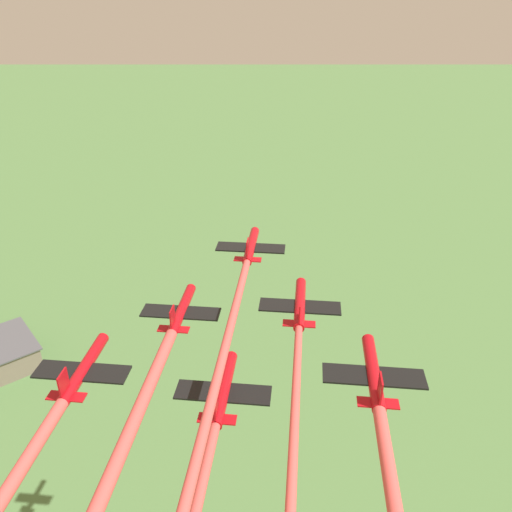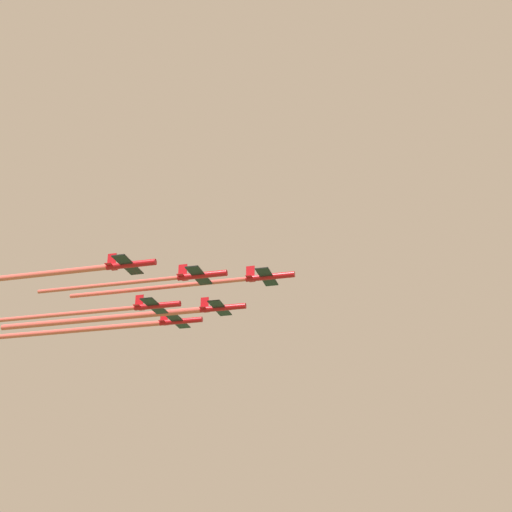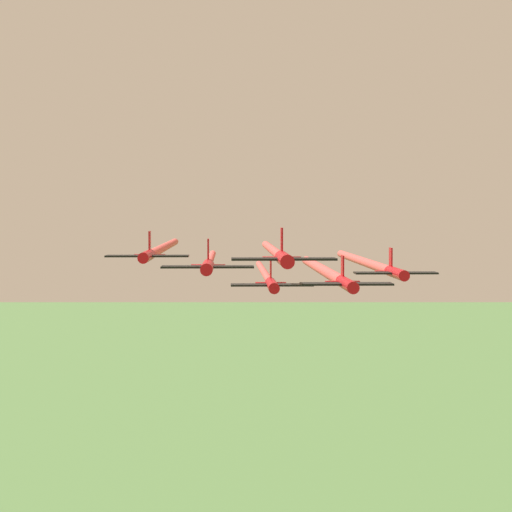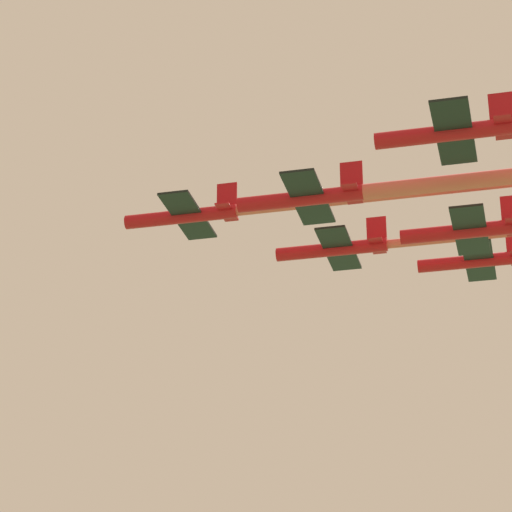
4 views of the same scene
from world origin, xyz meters
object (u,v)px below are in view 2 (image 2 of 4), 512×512
jet_2 (200,275)px  jet_3 (179,321)px  jet_4 (156,306)px  jet_5 (129,264)px  jet_1 (221,308)px  jet_0 (268,277)px

jet_2 → jet_3: 23.77m
jet_3 → jet_4: bearing=0.0°
jet_2 → jet_5: (3.42, 13.14, 0.59)m
jet_5 → jet_3: bearing=180.0°
jet_3 → jet_4: (-9.72, 9.75, -1.31)m
jet_1 → jet_4: bearing=-59.5°
jet_2 → jet_0: bearing=120.5°
jet_3 → jet_1: bearing=59.5°
jet_0 → jet_2: size_ratio=1.00×
jet_3 → jet_4: size_ratio=1.00×
jet_1 → jet_4: 13.60m
jet_2 → jet_4: (13.14, 3.39, -2.64)m
jet_0 → jet_1: size_ratio=1.00×
jet_0 → jet_3: jet_0 is taller
jet_0 → jet_4: 23.73m
jet_0 → jet_5: (6.85, 26.27, -0.70)m
jet_1 → jet_5: jet_5 is taller
jet_2 → jet_4: size_ratio=1.00×
jet_1 → jet_5: (-6.30, 22.88, 2.31)m
jet_0 → jet_1: 13.90m
jet_0 → jet_2: bearing=-59.5°
jet_1 → jet_4: (3.42, 13.14, -0.92)m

